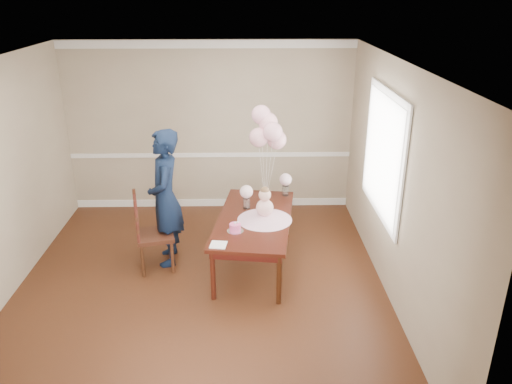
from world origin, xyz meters
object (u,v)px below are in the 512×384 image
Objects in this scene: dining_table_top at (254,219)px; birthday_cake at (235,227)px; woman at (165,198)px; dining_chair_seat at (155,235)px.

birthday_cake is (-0.24, -0.38, 0.08)m from dining_table_top.
dining_chair_seat is at bearing -43.40° from woman.
birthday_cake is at bearing -113.96° from dining_table_top.
birthday_cake is 1.06m from woman.
dining_table_top is 0.46m from birthday_cake.
woman is at bearing -178.99° from dining_table_top.
dining_table_top is at bearing -11.55° from dining_chair_seat.
woman is at bearing 150.00° from birthday_cake.
woman reaches higher than dining_chair_seat.
woman is at bearing 39.80° from dining_chair_seat.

